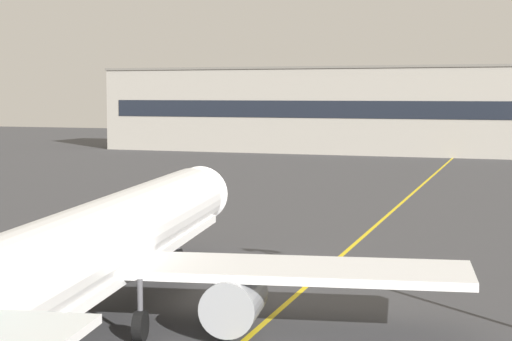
{
  "coord_description": "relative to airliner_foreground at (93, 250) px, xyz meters",
  "views": [
    {
      "loc": [
        14.7,
        -23.12,
        10.11
      ],
      "look_at": [
        0.41,
        14.26,
        6.63
      ],
      "focal_mm": 63.05,
      "sensor_mm": 36.0,
      "label": 1
    }
  ],
  "objects": [
    {
      "name": "taxiway_centreline",
      "position": [
        5.4,
        20.06,
        -3.37
      ],
      "size": [
        13.24,
        179.56,
        0.01
      ],
      "primitive_type": "cube",
      "rotation": [
        0.0,
        0.0,
        0.07
      ],
      "color": "yellow",
      "rests_on": "ground"
    },
    {
      "name": "airliner_foreground",
      "position": [
        0.0,
        0.0,
        0.0
      ],
      "size": [
        32.31,
        41.2,
        11.65
      ],
      "color": "white",
      "rests_on": "ground"
    },
    {
      "name": "terminal_building",
      "position": [
        0.21,
        112.85,
        3.83
      ],
      "size": [
        124.41,
        12.4,
        14.39
      ],
      "color": "#9E998E",
      "rests_on": "ground"
    }
  ]
}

